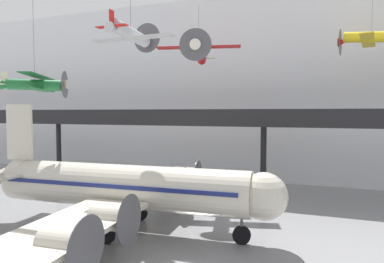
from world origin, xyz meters
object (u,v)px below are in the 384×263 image
at_px(suspended_plane_silver_racer, 131,34).
at_px(airliner_silver_main, 120,187).
at_px(suspended_plane_green_biplane, 35,84).
at_px(suspended_plane_red_highwing, 199,53).
at_px(suspended_plane_yellow_lowwing, 371,37).

bearing_deg(suspended_plane_silver_racer, airliner_silver_main, 179.50).
distance_m(airliner_silver_main, suspended_plane_green_biplane, 12.69).
bearing_deg(suspended_plane_red_highwing, suspended_plane_yellow_lowwing, 88.04).
height_order(airliner_silver_main, suspended_plane_green_biplane, suspended_plane_green_biplane).
relative_size(suspended_plane_silver_racer, suspended_plane_yellow_lowwing, 0.90).
bearing_deg(suspended_plane_silver_racer, suspended_plane_green_biplane, 95.37).
distance_m(suspended_plane_red_highwing, suspended_plane_yellow_lowwing, 18.19).
relative_size(suspended_plane_silver_racer, suspended_plane_green_biplane, 0.70).
distance_m(suspended_plane_green_biplane, suspended_plane_yellow_lowwing, 33.66).
xyz_separation_m(suspended_plane_silver_racer, suspended_plane_green_biplane, (-9.48, -0.75, -3.87)).
distance_m(airliner_silver_main, suspended_plane_silver_racer, 12.41).
xyz_separation_m(suspended_plane_silver_racer, suspended_plane_yellow_lowwing, (19.50, 15.53, 1.41)).
distance_m(suspended_plane_silver_racer, suspended_plane_yellow_lowwing, 24.97).
relative_size(suspended_plane_red_highwing, suspended_plane_yellow_lowwing, 1.15).
bearing_deg(suspended_plane_yellow_lowwing, suspended_plane_red_highwing, 20.38).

